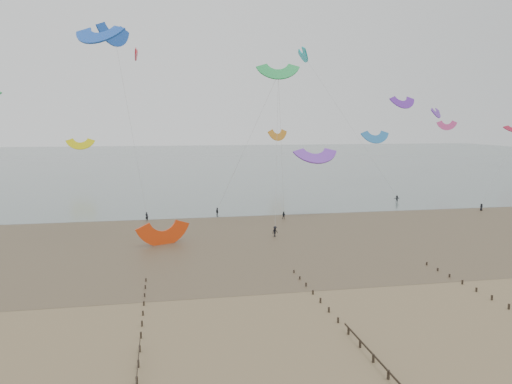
# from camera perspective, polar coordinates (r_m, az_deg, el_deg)

# --- Properties ---
(ground) EXTENTS (500.00, 500.00, 0.00)m
(ground) POSITION_cam_1_polar(r_m,az_deg,el_deg) (51.05, 3.52, -13.40)
(ground) COLOR brown
(ground) RESTS_ON ground
(sea_and_shore) EXTENTS (500.00, 665.00, 0.03)m
(sea_and_shore) POSITION_cam_1_polar(r_m,az_deg,el_deg) (82.91, -5.15, -4.98)
(sea_and_shore) COLOR #475654
(sea_and_shore) RESTS_ON ground
(kitesurfer_lead) EXTENTS (0.75, 0.66, 1.74)m
(kitesurfer_lead) POSITION_cam_1_polar(r_m,az_deg,el_deg) (96.55, -12.38, -2.76)
(kitesurfer_lead) COLOR black
(kitesurfer_lead) RESTS_ON ground
(kitesurfers) EXTENTS (137.91, 30.08, 1.77)m
(kitesurfers) POSITION_cam_1_polar(r_m,az_deg,el_deg) (100.59, 9.42, -2.27)
(kitesurfers) COLOR black
(kitesurfers) RESTS_ON ground
(grounded_kite) EXTENTS (8.79, 7.96, 3.94)m
(grounded_kite) POSITION_cam_1_polar(r_m,az_deg,el_deg) (78.07, -10.48, -5.91)
(grounded_kite) COLOR red
(grounded_kite) RESTS_ON ground
(kites_airborne) EXTENTS (264.68, 110.19, 38.79)m
(kites_airborne) POSITION_cam_1_polar(r_m,az_deg,el_deg) (136.63, -8.29, 8.75)
(kites_airborne) COLOR blue
(kites_airborne) RESTS_ON ground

